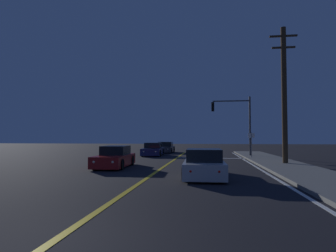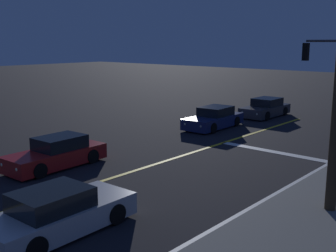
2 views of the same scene
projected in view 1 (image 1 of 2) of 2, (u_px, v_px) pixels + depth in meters
name	position (u px, v px, depth m)	size (l,w,h in m)	color
sidewalk_right	(301.00, 171.00, 15.04)	(3.20, 41.81, 0.15)	slate
lane_line_center	(158.00, 170.00, 16.09)	(0.20, 39.49, 0.01)	gold
lane_line_edge_right	(265.00, 172.00, 15.29)	(0.16, 39.49, 0.01)	white
stop_bar	(210.00, 158.00, 25.69)	(6.10, 0.50, 0.01)	white
car_far_approaching_navy	(153.00, 150.00, 29.54)	(2.14, 4.71, 1.34)	navy
car_lead_oncoming_red	(115.00, 158.00, 18.00)	(2.00, 4.61, 1.34)	maroon
car_distant_tail_silver	(204.00, 165.00, 13.46)	(2.03, 4.57, 1.34)	#B2B5BA
car_following_oncoming_charcoal	(165.00, 148.00, 35.44)	(2.02, 4.58, 1.34)	#2D2D33
traffic_signal_near_right	(236.00, 117.00, 27.78)	(3.79, 0.28, 5.88)	#38383D
utility_pole_right	(284.00, 94.00, 19.38)	(1.84, 0.36, 9.47)	#42301E
street_sign_corner	(251.00, 141.00, 24.77)	(0.56, 0.06, 2.31)	slate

